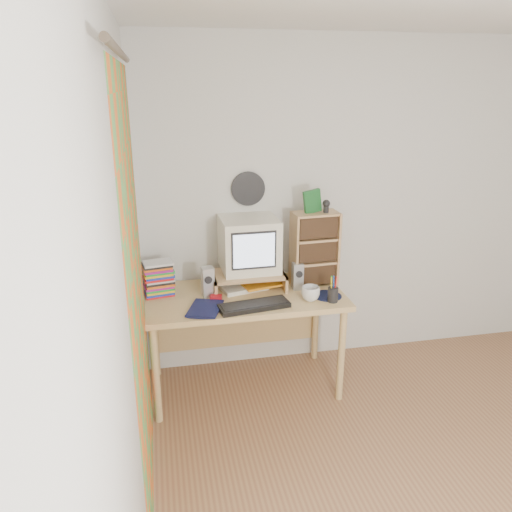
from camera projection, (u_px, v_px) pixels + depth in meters
name	position (u px, v px, depth m)	size (l,w,h in m)	color
floor	(479.00, 508.00, 2.68)	(3.50, 3.50, 0.00)	#956D46
back_wall	(365.00, 206.00, 3.89)	(3.50, 3.50, 0.00)	silver
left_wall	(123.00, 331.00, 1.94)	(3.50, 3.50, 0.00)	silver
curtain	(138.00, 303.00, 2.42)	(2.20, 2.20, 0.00)	#CD571C
wall_disc	(248.00, 189.00, 3.63)	(0.25, 0.25, 0.02)	black
desk	(242.00, 308.00, 3.62)	(1.40, 0.70, 0.75)	tan
monitor_riser	(248.00, 276.00, 3.59)	(0.52, 0.30, 0.12)	tan
crt_monitor	(250.00, 245.00, 3.56)	(0.40, 0.40, 0.38)	silver
speaker_left	(208.00, 282.00, 3.45)	(0.08, 0.08, 0.21)	#B3B3B8
speaker_right	(298.00, 276.00, 3.58)	(0.07, 0.07, 0.20)	#B3B3B8
keyboard	(254.00, 306.00, 3.30)	(0.47, 0.16, 0.03)	black
dvd_stack	(159.00, 276.00, 3.46)	(0.20, 0.14, 0.28)	brown
cd_rack	(314.00, 249.00, 3.62)	(0.33, 0.17, 0.54)	tan
mug	(311.00, 294.00, 3.40)	(0.13, 0.13, 0.10)	silver
diary	(190.00, 306.00, 3.27)	(0.24, 0.18, 0.05)	#10143D
mousepad	(327.00, 296.00, 3.49)	(0.21, 0.21, 0.00)	black
pen_cup	(333.00, 292.00, 3.38)	(0.07, 0.07, 0.14)	black
papers	(249.00, 285.00, 3.63)	(0.32, 0.24, 0.04)	white
red_box	(216.00, 298.00, 3.41)	(0.08, 0.05, 0.04)	#AC121B
game_box	(312.00, 201.00, 3.49)	(0.13, 0.03, 0.16)	#195925
webcam	(326.00, 206.00, 3.51)	(0.05, 0.05, 0.09)	black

